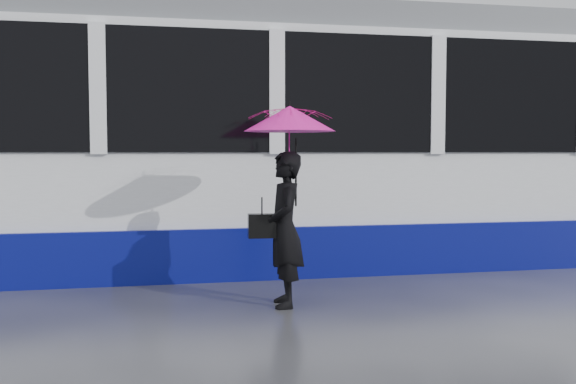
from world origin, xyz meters
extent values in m
plane|color=#27272C|center=(0.00, 0.00, 0.00)|extent=(90.00, 90.00, 0.00)
cube|color=#3F3D38|center=(0.00, 1.78, 0.01)|extent=(34.00, 0.07, 0.02)
cube|color=#3F3D38|center=(0.00, 3.22, 0.01)|extent=(34.00, 0.07, 0.02)
imported|color=black|center=(1.45, -0.02, 0.75)|extent=(0.39, 0.57, 1.51)
imported|color=#ED1485|center=(1.50, -0.02, 1.59)|extent=(0.87, 0.88, 0.75)
cone|color=#ED1485|center=(1.50, -0.02, 1.83)|extent=(0.93, 0.93, 0.25)
cylinder|color=black|center=(1.50, -0.02, 1.97)|extent=(0.01, 0.01, 0.06)
cylinder|color=black|center=(1.57, 0.00, 1.31)|extent=(0.02, 0.02, 0.66)
cube|color=black|center=(1.23, 0.00, 0.79)|extent=(0.28, 0.13, 0.23)
cylinder|color=black|center=(1.23, 0.00, 1.00)|extent=(0.01, 0.01, 0.18)
camera|label=1|loc=(0.26, -6.09, 1.51)|focal=40.00mm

